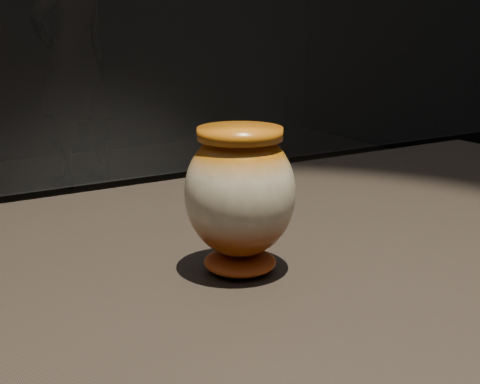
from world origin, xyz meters
The scene contains 2 objects.
main_vase centered at (0.11, -0.05, 0.99)m, with size 0.15×0.15×0.17m.
visitor centered at (1.19, 3.93, 0.89)m, with size 0.65×0.43×1.78m, color black.
Camera 1 is at (-0.28, -0.68, 1.20)m, focal length 50.00 mm.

